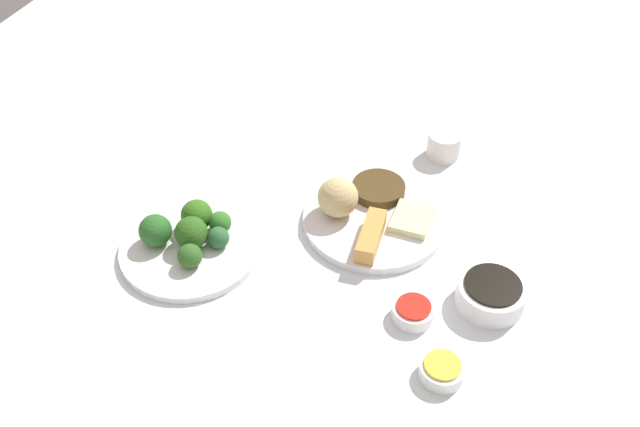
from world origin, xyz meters
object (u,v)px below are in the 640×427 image
Objects in this scene: sauce_ramekin_hot_mustard at (442,371)px; teacup at (444,145)px; soy_sauce_bowl at (491,294)px; main_plate at (374,220)px; sauce_ramekin_sweet_and_sour at (413,312)px; broccoli_plate at (191,247)px.

teacup is at bearing 100.40° from sauce_ramekin_hot_mustard.
teacup reaches higher than soy_sauce_bowl.
main_plate is at bearing 151.11° from soy_sauce_bowl.
sauce_ramekin_sweet_and_sour is 0.99× the size of teacup.
broccoli_plate is at bearing -175.20° from soy_sauce_bowl.
sauce_ramekin_hot_mustard is at bearing -79.60° from teacup.
broccoli_plate is at bearing 176.38° from sauce_ramekin_sweet_and_sour.
main_plate is 0.25m from soy_sauce_bowl.
sauce_ramekin_sweet_and_sour is at bearing -148.48° from soy_sauce_bowl.
main_plate is at bearing -108.60° from teacup.
sauce_ramekin_sweet_and_sour is 1.00× the size of sauce_ramekin_hot_mustard.
broccoli_plate is 0.46m from sauce_ramekin_hot_mustard.
main_plate is 2.33× the size of soy_sauce_bowl.
sauce_ramekin_hot_mustard is at bearing -58.22° from main_plate.
main_plate is 0.22m from sauce_ramekin_sweet_and_sour.
teacup is (0.08, 0.23, 0.02)m from main_plate.
sauce_ramekin_sweet_and_sour reaches higher than broccoli_plate.
main_plate is at bearing 121.78° from sauce_ramekin_hot_mustard.
main_plate is 0.33m from sauce_ramekin_hot_mustard.
teacup is at bearing 47.98° from broccoli_plate.
sauce_ramekin_hot_mustard is at bearing -55.91° from sauce_ramekin_sweet_and_sour.
sauce_ramekin_sweet_and_sour and sauce_ramekin_hot_mustard have the same top height.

